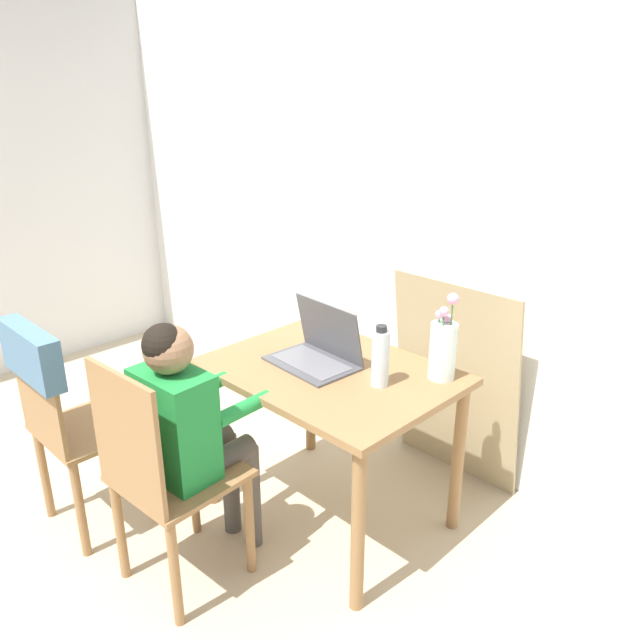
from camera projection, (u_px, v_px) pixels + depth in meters
The scene contains 9 objects.
wall_back at pixel (400, 199), 2.96m from camera, with size 6.40×0.05×2.50m.
dining_table at pixel (330, 391), 2.52m from camera, with size 0.96×0.71×0.70m.
chair_occupied at pixel (163, 477), 2.19m from camera, with size 0.42×0.42×0.92m.
chair_spare at pixel (58, 397), 2.42m from camera, with size 0.40×0.43×0.93m.
person_seated at pixel (188, 421), 2.21m from camera, with size 0.32×0.44×1.04m.
laptop at pixel (319, 349), 2.53m from camera, with size 0.37×0.27×0.25m.
flower_vase at pixel (443, 347), 2.37m from camera, with size 0.10×0.10×0.35m.
water_bottle at pixel (380, 358), 2.32m from camera, with size 0.07×0.07×0.24m.
cardboard_panel at pixel (455, 382), 2.85m from camera, with size 0.64×0.15×0.97m.
Camera 1 is at (1.82, -0.16, 1.78)m, focal length 35.00 mm.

